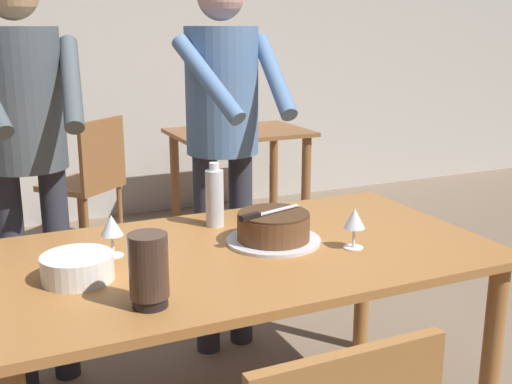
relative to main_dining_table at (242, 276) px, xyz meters
The scene contains 13 objects.
back_wall 3.20m from the main_dining_table, 90.00° to the left, with size 10.00×0.12×2.70m, color #BCB7AD.
main_dining_table is the anchor object (origin of this frame).
cake_on_platter 0.20m from the main_dining_table, 12.50° to the left, with size 0.34×0.34×0.11m.
cake_knife 0.22m from the main_dining_table, ahead, with size 0.27×0.10×0.02m.
plate_stack 0.58m from the main_dining_table, behind, with size 0.22×0.22×0.08m.
wine_glass_near 0.48m from the main_dining_table, 162.90° to the left, with size 0.08×0.08×0.14m.
wine_glass_far 0.44m from the main_dining_table, 21.51° to the right, with size 0.08×0.08×0.14m.
water_bottle 0.37m from the main_dining_table, 86.97° to the left, with size 0.07×0.07×0.25m.
hurricane_lamp 0.55m from the main_dining_table, 142.96° to the right, with size 0.11×0.11×0.21m.
person_cutting_cake 0.84m from the main_dining_table, 72.97° to the left, with size 0.47×0.56×1.72m.
person_standing_beside 1.04m from the main_dining_table, 130.47° to the left, with size 0.47×0.56×1.72m.
background_table 2.63m from the main_dining_table, 66.99° to the left, with size 1.00×0.70×0.74m.
background_chair_0 2.42m from the main_dining_table, 92.25° to the left, with size 0.62×0.62×0.90m.
Camera 1 is at (-0.82, -1.91, 1.51)m, focal length 44.73 mm.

